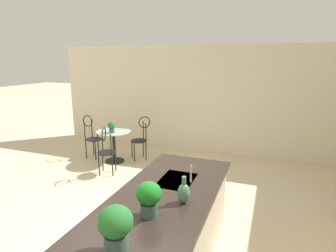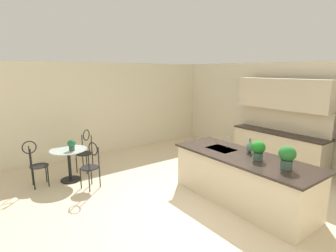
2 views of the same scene
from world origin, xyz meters
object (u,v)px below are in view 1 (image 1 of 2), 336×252
object	(u,v)px
potted_plant_on_table	(112,127)
bistro_table	(114,143)
chair_near_window	(141,136)
chair_by_island	(92,134)
potted_plant_counter_near	(149,197)
vase_on_counter	(184,193)
chair_toward_desk	(106,148)
potted_plant_counter_far	(116,226)

from	to	relation	value
potted_plant_on_table	bistro_table	bearing A→B (deg)	-162.60
chair_near_window	chair_by_island	xyz separation A→B (m)	(0.30, -1.18, 0.00)
chair_near_window	potted_plant_counter_near	bearing A→B (deg)	27.16
chair_by_island	potted_plant_counter_near	bearing A→B (deg)	42.37
vase_on_counter	chair_near_window	bearing A→B (deg)	-147.47
potted_plant_on_table	potted_plant_counter_near	xyz separation A→B (m)	(3.12, 2.34, 0.23)
chair_near_window	potted_plant_on_table	size ratio (longest dim) A/B	4.22
chair_near_window	chair_toward_desk	world-z (taller)	same
potted_plant_counter_near	bistro_table	bearing A→B (deg)	-143.83
chair_near_window	potted_plant_on_table	bearing A→B (deg)	-41.94
chair_by_island	potted_plant_counter_far	distance (m)	4.96
chair_by_island	potted_plant_on_table	size ratio (longest dim) A/B	4.22
bistro_table	potted_plant_on_table	distance (m)	0.46
potted_plant_on_table	potted_plant_counter_near	bearing A→B (deg)	36.83
chair_near_window	chair_by_island	world-z (taller)	same
potted_plant_on_table	chair_toward_desk	bearing A→B (deg)	19.67
potted_plant_counter_near	potted_plant_on_table	bearing A→B (deg)	-143.17
vase_on_counter	potted_plant_counter_near	bearing A→B (deg)	-33.37
potted_plant_counter_near	potted_plant_counter_far	size ratio (longest dim) A/B	0.89
bistro_table	chair_near_window	xyz separation A→B (m)	(-0.39, 0.51, 0.13)
chair_toward_desk	potted_plant_on_table	xyz separation A→B (m)	(-0.58, -0.21, 0.31)
bistro_table	potted_plant_counter_near	size ratio (longest dim) A/B	2.35
bistro_table	chair_by_island	bearing A→B (deg)	-97.48
chair_toward_desk	vase_on_counter	bearing A→B (deg)	47.15
bistro_table	potted_plant_on_table	xyz separation A→B (m)	(0.13, 0.04, 0.43)
chair_near_window	potted_plant_counter_far	xyz separation A→B (m)	(4.19, 1.84, 0.57)
chair_near_window	potted_plant_counter_far	distance (m)	4.61
potted_plant_counter_far	bistro_table	bearing A→B (deg)	-148.25
potted_plant_on_table	potted_plant_counter_far	size ratio (longest dim) A/B	0.65
vase_on_counter	potted_plant_counter_far	bearing A→B (deg)	-15.81
bistro_table	vase_on_counter	size ratio (longest dim) A/B	2.78
chair_by_island	vase_on_counter	size ratio (longest dim) A/B	3.62
chair_toward_desk	chair_by_island	bearing A→B (deg)	-131.14
potted_plant_counter_near	vase_on_counter	size ratio (longest dim) A/B	1.18
potted_plant_counter_far	vase_on_counter	distance (m)	0.94
chair_toward_desk	potted_plant_counter_near	distance (m)	3.36
bistro_table	potted_plant_on_table	world-z (taller)	potted_plant_on_table
chair_by_island	chair_toward_desk	bearing A→B (deg)	48.86
potted_plant_on_table	potted_plant_counter_near	distance (m)	3.90
potted_plant_counter_near	potted_plant_counter_far	world-z (taller)	potted_plant_counter_far
chair_near_window	potted_plant_counter_far	world-z (taller)	potted_plant_counter_far
potted_plant_on_table	vase_on_counter	world-z (taller)	vase_on_counter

